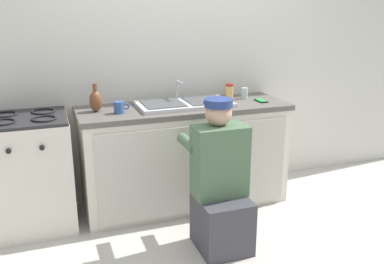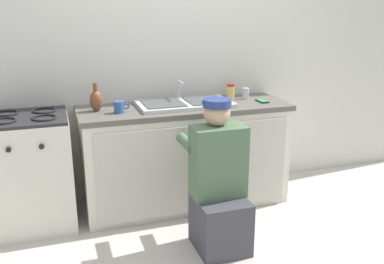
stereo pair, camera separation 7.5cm
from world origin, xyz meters
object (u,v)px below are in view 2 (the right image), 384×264
at_px(water_glass, 246,93).
at_px(cell_phone, 262,101).
at_px(sink_double_basin, 185,103).
at_px(plumber_person, 219,188).
at_px(coffee_mug, 119,107).
at_px(condiment_jar, 231,91).
at_px(stove_range, 31,171).
at_px(vase_decorative, 96,100).

distance_m(water_glass, cell_phone, 0.19).
distance_m(sink_double_basin, cell_phone, 0.70).
xyz_separation_m(plumber_person, cell_phone, (0.69, 0.70, 0.45)).
relative_size(coffee_mug, condiment_jar, 0.98).
bearing_deg(cell_phone, plumber_person, -134.26).
height_order(plumber_person, cell_phone, plumber_person).
bearing_deg(coffee_mug, plumber_person, -49.97).
distance_m(plumber_person, condiment_jar, 1.17).
bearing_deg(cell_phone, stove_range, 177.83).
bearing_deg(cell_phone, water_glass, 119.34).
bearing_deg(sink_double_basin, condiment_jar, 18.04).
distance_m(stove_range, vase_decorative, 0.76).
distance_m(condiment_jar, vase_decorative, 1.24).
bearing_deg(sink_double_basin, plumber_person, -89.09).
relative_size(vase_decorative, cell_phone, 1.64).
relative_size(sink_double_basin, stove_range, 0.87).
relative_size(sink_double_basin, water_glass, 8.00).
relative_size(stove_range, water_glass, 9.24).
relative_size(water_glass, condiment_jar, 0.78).
height_order(water_glass, condiment_jar, condiment_jar).
bearing_deg(coffee_mug, cell_phone, 0.40).
xyz_separation_m(water_glass, vase_decorative, (-1.35, -0.05, 0.04)).
bearing_deg(plumber_person, condiment_jar, 62.85).
bearing_deg(water_glass, cell_phone, -60.66).
bearing_deg(water_glass, sink_double_basin, -172.57).
height_order(stove_range, water_glass, water_glass).
relative_size(stove_range, cell_phone, 6.60).
xyz_separation_m(sink_double_basin, plumber_person, (0.01, -0.78, -0.46)).
height_order(vase_decorative, cell_phone, vase_decorative).
distance_m(coffee_mug, vase_decorative, 0.21).
relative_size(plumber_person, cell_phone, 7.89).
height_order(sink_double_basin, cell_phone, sink_double_basin).
bearing_deg(condiment_jar, coffee_mug, -166.94).
bearing_deg(coffee_mug, sink_double_basin, 8.56).
xyz_separation_m(water_glass, condiment_jar, (-0.11, 0.08, 0.01)).
distance_m(stove_range, cell_phone, 2.03).
bearing_deg(condiment_jar, vase_decorative, -173.97).
distance_m(sink_double_basin, vase_decorative, 0.74).
xyz_separation_m(coffee_mug, condiment_jar, (1.07, 0.25, 0.02)).
relative_size(coffee_mug, vase_decorative, 0.55).
bearing_deg(vase_decorative, coffee_mug, -35.16).
bearing_deg(condiment_jar, water_glass, -35.58).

